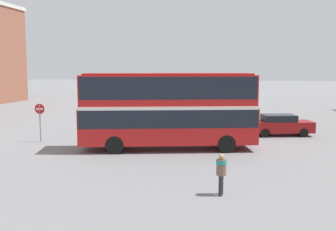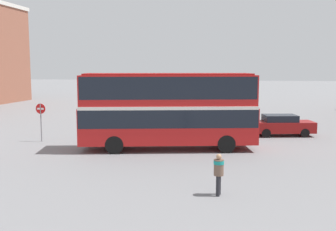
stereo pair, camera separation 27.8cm
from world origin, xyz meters
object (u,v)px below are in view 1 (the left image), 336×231
parked_car_kerb_near (280,125)px  no_entry_sign (40,116)px  double_decker_bus (168,106)px  parked_car_kerb_far (228,113)px  pedestrian_foreground (221,170)px

parked_car_kerb_near → no_entry_sign: 16.86m
parked_car_kerb_near → double_decker_bus: bearing=-151.9°
parked_car_kerb_near → no_entry_sign: no_entry_sign is taller
parked_car_kerb_far → no_entry_sign: 17.15m
pedestrian_foreground → parked_car_kerb_far: pedestrian_foreground is taller
double_decker_bus → no_entry_sign: double_decker_bus is taller
double_decker_bus → pedestrian_foreground: size_ratio=6.52×
double_decker_bus → no_entry_sign: 8.87m
pedestrian_foreground → no_entry_sign: bearing=-29.5°
parked_car_kerb_far → parked_car_kerb_near: bearing=-69.3°
parked_car_kerb_far → no_entry_sign: no_entry_sign is taller
pedestrian_foreground → parked_car_kerb_near: size_ratio=0.35×
double_decker_bus → pedestrian_foreground: double_decker_bus is taller
parked_car_kerb_near → parked_car_kerb_far: bearing=107.3°
pedestrian_foreground → parked_car_kerb_near: (3.87, 14.17, -0.23)m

